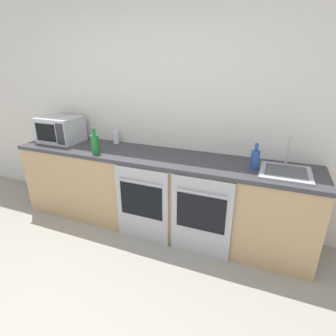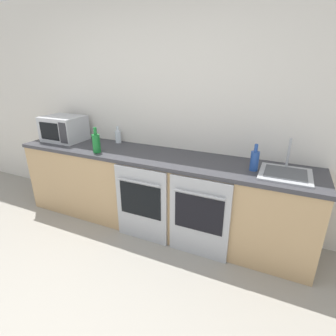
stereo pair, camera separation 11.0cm
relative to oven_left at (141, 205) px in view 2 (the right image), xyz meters
name	(u,v)px [view 2 (the right image)]	position (x,y,z in m)	size (l,w,h in m)	color
wall_back	(168,112)	(0.00, 0.68, 0.87)	(10.00, 0.06, 2.60)	silver
counter_back	(155,191)	(0.00, 0.33, 0.02)	(3.40, 0.66, 0.89)	tan
oven_left	(141,205)	(0.00, 0.00, 0.00)	(0.60, 0.06, 0.84)	#A8AAAF
oven_right	(199,219)	(0.64, 0.00, 0.00)	(0.60, 0.06, 0.84)	#A8AAAF
microwave	(64,128)	(-1.34, 0.37, 0.62)	(0.50, 0.40, 0.31)	#B7BABF
bottle_blue	(255,160)	(1.05, 0.31, 0.56)	(0.08, 0.08, 0.25)	#234793
bottle_clear	(118,136)	(-0.65, 0.57, 0.54)	(0.07, 0.07, 0.21)	silver
bottle_green	(96,143)	(-0.64, 0.13, 0.57)	(0.09, 0.09, 0.28)	#19722D
sink	(286,173)	(1.32, 0.32, 0.48)	(0.44, 0.44, 0.29)	#A8AAAF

